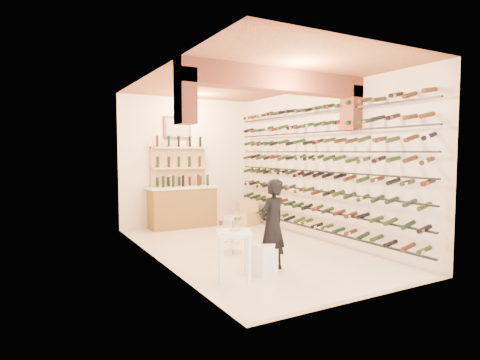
% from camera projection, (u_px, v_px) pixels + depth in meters
% --- Properties ---
extents(ground, '(6.00, 6.00, 0.00)m').
position_uv_depth(ground, '(248.00, 249.00, 7.68)').
color(ground, silver).
rests_on(ground, ground).
extents(room_shell, '(3.52, 6.02, 3.21)m').
position_uv_depth(room_shell, '(255.00, 130.00, 7.30)').
color(room_shell, white).
rests_on(room_shell, ground).
extents(wine_rack, '(0.32, 5.70, 2.56)m').
position_uv_depth(wine_rack, '(312.00, 166.00, 8.32)').
color(wine_rack, black).
rests_on(wine_rack, ground).
extents(back_counter, '(1.70, 0.62, 1.29)m').
position_uv_depth(back_counter, '(183.00, 206.00, 9.81)').
color(back_counter, brown).
rests_on(back_counter, ground).
extents(back_shelving, '(1.40, 0.31, 2.73)m').
position_uv_depth(back_shelving, '(179.00, 179.00, 9.98)').
color(back_shelving, tan).
rests_on(back_shelving, ground).
extents(tasting_table, '(0.64, 0.64, 0.86)m').
position_uv_depth(tasting_table, '(234.00, 240.00, 5.78)').
color(tasting_table, white).
rests_on(tasting_table, ground).
extents(white_stool, '(0.47, 0.47, 0.46)m').
position_uv_depth(white_stool, '(261.00, 258.00, 6.14)').
color(white_stool, white).
rests_on(white_stool, ground).
extents(person, '(0.60, 0.49, 1.43)m').
position_uv_depth(person, '(272.00, 225.00, 6.23)').
color(person, black).
rests_on(person, ground).
extents(chrome_barstool, '(0.36, 0.36, 0.69)m').
position_uv_depth(chrome_barstool, '(232.00, 232.00, 7.32)').
color(chrome_barstool, silver).
rests_on(chrome_barstool, ground).
extents(crate_lower, '(0.68, 0.59, 0.34)m').
position_uv_depth(crate_lower, '(247.00, 218.00, 10.19)').
color(crate_lower, tan).
rests_on(crate_lower, ground).
extents(crate_upper, '(0.54, 0.43, 0.28)m').
position_uv_depth(crate_upper, '(247.00, 206.00, 10.17)').
color(crate_upper, tan).
rests_on(crate_upper, crate_lower).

